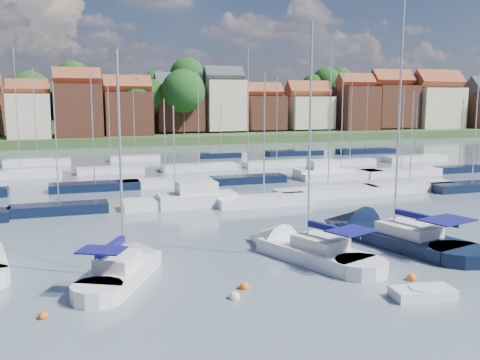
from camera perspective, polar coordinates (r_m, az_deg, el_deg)
name	(u,v)px	position (r m, az deg, el deg)	size (l,w,h in m)	color
ground	(200,174)	(68.88, -4.27, 0.62)	(260.00, 260.00, 0.00)	#4B5A66
sailboat_left	(128,268)	(30.52, -11.89, -9.20)	(6.68, 9.69, 13.15)	silver
sailboat_centre	(298,249)	(33.66, 6.20, -7.38)	(6.77, 11.52, 15.23)	silver
sailboat_navy	(378,234)	(38.50, 14.55, -5.57)	(7.09, 14.20, 18.91)	black
tender	(423,293)	(28.06, 18.91, -11.35)	(3.18, 1.78, 0.65)	silver
buoy_a	(43,318)	(25.94, -20.24, -13.69)	(0.44, 0.44, 0.44)	#D85914
buoy_b	(234,299)	(26.61, -0.59, -12.56)	(0.55, 0.55, 0.55)	beige
buoy_c	(244,289)	(27.90, 0.45, -11.53)	(0.52, 0.52, 0.52)	#D85914
buoy_d	(412,280)	(30.55, 17.83, -10.14)	(0.55, 0.55, 0.55)	#D85914
buoy_e	(385,235)	(39.70, 15.21, -5.68)	(0.54, 0.54, 0.54)	#D85914
marina_field	(225,175)	(64.69, -1.59, 0.50)	(79.62, 41.41, 15.93)	silver
far_shore_town	(130,116)	(160.03, -11.64, 6.71)	(212.46, 90.00, 22.27)	#365229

